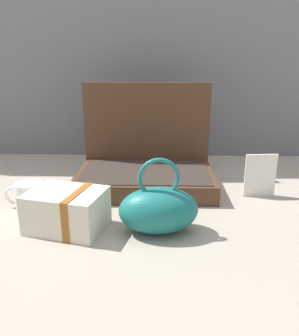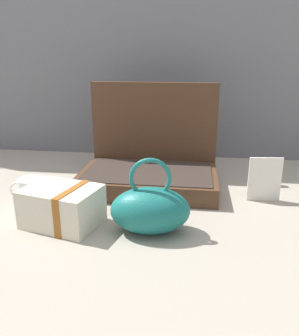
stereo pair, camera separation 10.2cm
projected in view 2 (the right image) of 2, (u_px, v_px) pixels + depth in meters
name	position (u px, v px, depth m)	size (l,w,h in m)	color
ground_plane	(158.00, 204.00, 1.08)	(6.00, 6.00, 0.00)	#9E9384
open_suitcase	(150.00, 163.00, 1.22)	(0.47, 0.32, 0.35)	#4C301E
teal_pouch_handbag	(150.00, 209.00, 0.88)	(0.22, 0.15, 0.20)	#196B66
cream_toiletry_bag	(63.00, 206.00, 0.93)	(0.22, 0.19, 0.11)	beige
coffee_mug	(32.00, 191.00, 1.07)	(0.12, 0.08, 0.08)	white
info_card_left	(265.00, 179.00, 1.08)	(0.10, 0.01, 0.14)	white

